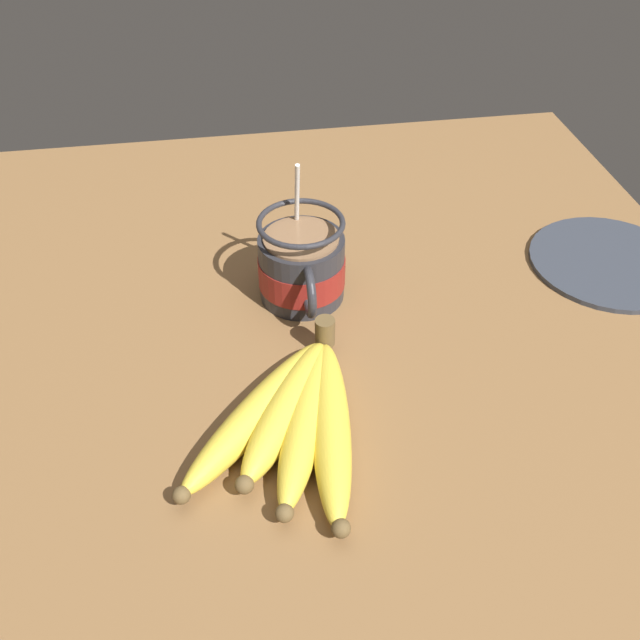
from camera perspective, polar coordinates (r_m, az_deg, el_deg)
The scene contains 4 objects.
table at distance 74.12cm, azimuth -1.59°, elevation -2.72°, with size 94.60×94.60×3.40cm.
coffee_mug at distance 76.26cm, azimuth -1.47°, elevation 4.32°, with size 13.32×9.37×15.15cm.
banana_bunch at distance 63.61cm, azimuth -1.99°, elevation -7.71°, with size 23.23×17.18×4.10cm.
small_plate at distance 89.62cm, azimuth 22.13°, elevation 4.32°, with size 18.28×18.28×0.60cm.
Camera 1 is at (53.24, -6.43, 52.86)cm, focal length 40.00 mm.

